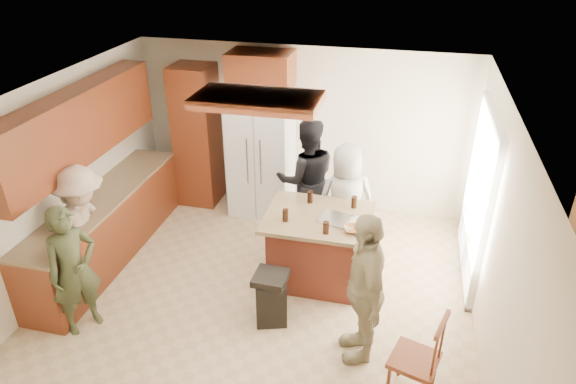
% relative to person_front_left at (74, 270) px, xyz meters
% --- Properties ---
extents(person_front_left, '(0.64, 0.69, 1.52)m').
position_rel_person_front_left_xyz_m(person_front_left, '(0.00, 0.00, 0.00)').
color(person_front_left, '#373C23').
rests_on(person_front_left, ground).
extents(person_behind_left, '(0.99, 0.80, 1.76)m').
position_rel_person_front_left_xyz_m(person_behind_left, '(2.04, 2.45, 0.12)').
color(person_behind_left, black).
rests_on(person_behind_left, ground).
extents(person_behind_right, '(0.90, 0.73, 1.59)m').
position_rel_person_front_left_xyz_m(person_behind_right, '(2.62, 2.12, 0.03)').
color(person_behind_right, gray).
rests_on(person_behind_right, ground).
extents(person_side_right, '(0.77, 1.10, 1.69)m').
position_rel_person_front_left_xyz_m(person_side_right, '(3.05, 0.32, 0.09)').
color(person_side_right, tan).
rests_on(person_side_right, ground).
extents(person_counter, '(0.50, 1.06, 1.63)m').
position_rel_person_front_left_xyz_m(person_counter, '(-0.28, 0.67, 0.05)').
color(person_counter, tan).
rests_on(person_counter, ground).
extents(left_cabinetry, '(0.64, 3.00, 2.30)m').
position_rel_person_front_left_xyz_m(left_cabinetry, '(-0.47, 1.28, 0.19)').
color(left_cabinetry, maroon).
rests_on(left_cabinetry, ground).
extents(back_wall_units, '(1.80, 0.60, 2.45)m').
position_rel_person_front_left_xyz_m(back_wall_units, '(0.44, 3.08, 0.62)').
color(back_wall_units, maroon).
rests_on(back_wall_units, ground).
extents(refrigerator, '(0.90, 0.76, 1.80)m').
position_rel_person_front_left_xyz_m(refrigerator, '(1.22, 3.00, 0.14)').
color(refrigerator, white).
rests_on(refrigerator, ground).
extents(kitchen_island, '(1.28, 1.03, 0.93)m').
position_rel_person_front_left_xyz_m(kitchen_island, '(2.38, 1.45, -0.29)').
color(kitchen_island, '#A4402A').
rests_on(kitchen_island, ground).
extents(island_items, '(0.98, 0.73, 0.15)m').
position_rel_person_front_left_xyz_m(island_items, '(2.61, 1.36, 0.21)').
color(island_items, silver).
rests_on(island_items, kitchen_island).
extents(trash_bin, '(0.43, 0.43, 0.63)m').
position_rel_person_front_left_xyz_m(trash_bin, '(2.02, 0.58, -0.44)').
color(trash_bin, black).
rests_on(trash_bin, ground).
extents(spindle_chair, '(0.52, 0.52, 0.99)m').
position_rel_person_front_left_xyz_m(spindle_chair, '(3.62, -0.13, -0.31)').
color(spindle_chair, maroon).
rests_on(spindle_chair, ground).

